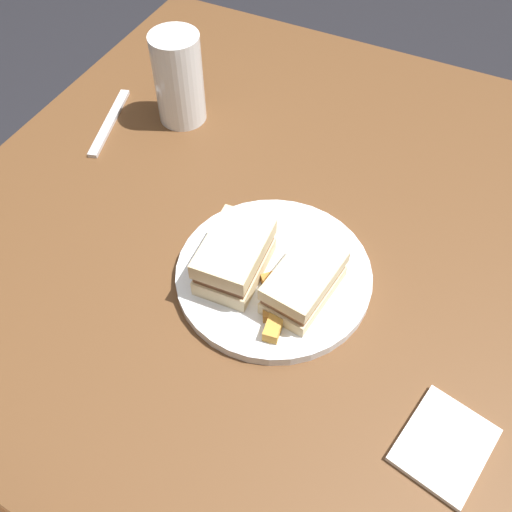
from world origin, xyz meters
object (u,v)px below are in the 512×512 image
object	(u,v)px
plate	(274,275)
sandwich_half_left	(235,257)
pint_glass	(179,84)
fork	(110,122)
sandwich_half_right	(304,282)
napkin	(444,445)

from	to	relation	value
plate	sandwich_half_left	size ratio (longest dim) A/B	2.26
plate	pint_glass	bearing A→B (deg)	49.50
plate	fork	world-z (taller)	plate
sandwich_half_right	fork	world-z (taller)	sandwich_half_right
sandwich_half_left	napkin	size ratio (longest dim) A/B	1.09
plate	sandwich_half_right	distance (m)	0.06
sandwich_half_right	pint_glass	xyz separation A→B (m)	(0.27, 0.34, 0.03)
sandwich_half_right	pint_glass	size ratio (longest dim) A/B	0.79
plate	sandwich_half_left	distance (m)	0.07
pint_glass	napkin	distance (m)	0.68
plate	sandwich_half_right	bearing A→B (deg)	-108.53
sandwich_half_right	napkin	xyz separation A→B (m)	(-0.11, -0.22, -0.04)
sandwich_half_right	napkin	bearing A→B (deg)	-116.65
sandwich_half_right	sandwich_half_left	bearing A→B (deg)	93.61
sandwich_half_left	napkin	distance (m)	0.34
fork	plate	bearing A→B (deg)	-130.25
sandwich_half_left	fork	xyz separation A→B (m)	(0.20, 0.35, -0.04)
plate	fork	bearing A→B (deg)	66.12
napkin	fork	bearing A→B (deg)	65.57
plate	sandwich_half_left	world-z (taller)	sandwich_half_left
sandwich_half_left	sandwich_half_right	distance (m)	0.10
plate	napkin	world-z (taller)	plate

